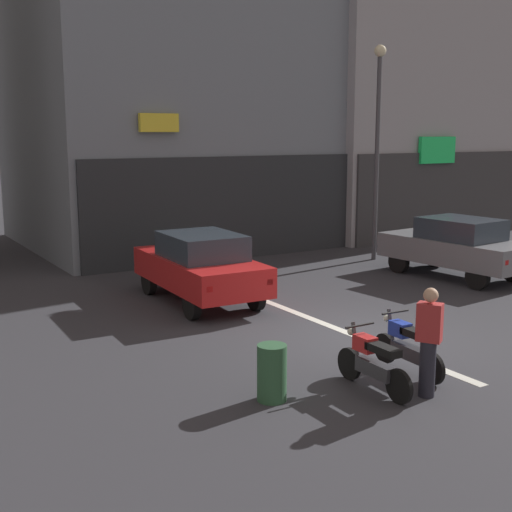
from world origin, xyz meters
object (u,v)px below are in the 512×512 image
(car_red_crossing_near, at_px, (200,265))
(trash_bin, at_px, (272,373))
(motorcycle_red_row_leftmost, at_px, (373,362))
(car_grey_parked_kerbside, at_px, (456,246))
(motorcycle_blue_row_left_mid, at_px, (407,346))
(street_lamp, at_px, (378,131))
(person_by_motorcycles, at_px, (429,341))

(car_red_crossing_near, xyz_separation_m, trash_bin, (-1.78, -5.79, -0.46))
(motorcycle_red_row_leftmost, xyz_separation_m, trash_bin, (-1.52, 0.49, -0.03))
(car_grey_parked_kerbside, height_order, motorcycle_blue_row_left_mid, car_grey_parked_kerbside)
(motorcycle_red_row_leftmost, relative_size, trash_bin, 1.97)
(street_lamp, distance_m, trash_bin, 12.34)
(car_grey_parked_kerbside, bearing_deg, motorcycle_blue_row_left_mid, -143.40)
(street_lamp, height_order, person_by_motorcycles, street_lamp)
(car_red_crossing_near, height_order, trash_bin, car_red_crossing_near)
(car_grey_parked_kerbside, xyz_separation_m, motorcycle_blue_row_left_mid, (-6.46, -4.80, -0.43))
(person_by_motorcycles, bearing_deg, car_grey_parked_kerbside, 39.44)
(motorcycle_blue_row_left_mid, distance_m, person_by_motorcycles, 1.08)
(street_lamp, xyz_separation_m, person_by_motorcycles, (-6.82, -8.90, -3.11))
(street_lamp, bearing_deg, motorcycle_red_row_leftmost, -131.58)
(motorcycle_red_row_leftmost, height_order, person_by_motorcycles, person_by_motorcycles)
(trash_bin, bearing_deg, motorcycle_red_row_leftmost, -17.85)
(car_red_crossing_near, bearing_deg, motorcycle_red_row_leftmost, -92.34)
(car_grey_parked_kerbside, relative_size, motorcycle_blue_row_left_mid, 2.53)
(motorcycle_blue_row_left_mid, bearing_deg, motorcycle_red_row_leftmost, -163.68)
(motorcycle_red_row_leftmost, bearing_deg, person_by_motorcycles, -47.90)
(trash_bin, bearing_deg, person_by_motorcycles, -27.86)
(car_red_crossing_near, relative_size, car_grey_parked_kerbside, 0.99)
(car_grey_parked_kerbside, xyz_separation_m, street_lamp, (-0.10, 3.20, 3.08))
(street_lamp, relative_size, motorcycle_blue_row_left_mid, 3.88)
(car_grey_parked_kerbside, height_order, trash_bin, car_grey_parked_kerbside)
(car_red_crossing_near, relative_size, trash_bin, 4.91)
(car_grey_parked_kerbside, distance_m, trash_bin, 10.10)
(motorcycle_blue_row_left_mid, bearing_deg, car_grey_parked_kerbside, 36.60)
(car_grey_parked_kerbside, xyz_separation_m, person_by_motorcycles, (-6.92, -5.69, -0.03))
(car_grey_parked_kerbside, bearing_deg, street_lamp, 91.83)
(street_lamp, bearing_deg, motorcycle_blue_row_left_mid, -128.47)
(car_red_crossing_near, bearing_deg, trash_bin, -107.04)
(car_red_crossing_near, relative_size, motorcycle_blue_row_left_mid, 2.50)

